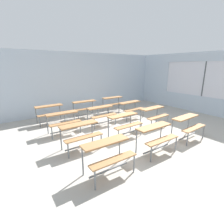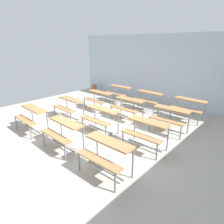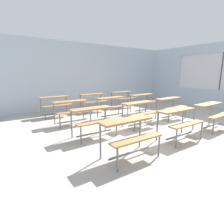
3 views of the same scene
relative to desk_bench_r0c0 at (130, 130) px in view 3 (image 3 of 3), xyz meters
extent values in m
cube|color=#ADA89E|center=(1.71, 0.91, -0.59)|extent=(10.00, 9.00, 0.05)
cube|color=silver|center=(1.71, 5.41, 0.94)|extent=(10.00, 0.12, 3.00)
cube|color=silver|center=(6.71, 4.46, 1.14)|extent=(0.12, 1.90, 1.70)
cube|color=white|center=(6.71, 1.41, 1.14)|extent=(0.02, 4.20, 1.70)
cube|color=#4C5156|center=(6.71, 1.41, 1.14)|extent=(0.06, 0.05, 1.70)
cube|color=#A87547|center=(0.00, 0.11, 0.16)|extent=(1.11, 0.34, 0.04)
cube|color=#A87547|center=(0.00, -0.21, -0.12)|extent=(1.10, 0.24, 0.03)
cylinder|color=slate|center=(-0.49, 0.26, -0.20)|extent=(0.04, 0.04, 0.72)
cylinder|color=slate|center=(0.51, 0.24, -0.20)|extent=(0.04, 0.04, 0.72)
cylinder|color=slate|center=(-0.51, -0.29, -0.34)|extent=(0.04, 0.04, 0.44)
cylinder|color=slate|center=(0.49, -0.31, -0.34)|extent=(0.04, 0.04, 0.44)
cube|color=slate|center=(0.00, -0.03, -0.46)|extent=(1.00, 0.05, 0.03)
cube|color=#A87547|center=(1.63, 0.14, 0.16)|extent=(1.11, 0.35, 0.04)
cube|color=#A87547|center=(1.62, -0.18, -0.12)|extent=(1.11, 0.25, 0.03)
cylinder|color=slate|center=(1.13, 0.29, -0.20)|extent=(0.04, 0.04, 0.72)
cylinder|color=slate|center=(2.13, 0.27, -0.20)|extent=(0.04, 0.04, 0.72)
cylinder|color=slate|center=(1.12, -0.26, -0.34)|extent=(0.04, 0.04, 0.44)
cylinder|color=slate|center=(2.12, -0.28, -0.34)|extent=(0.04, 0.04, 0.44)
cube|color=slate|center=(1.63, 0.00, -0.46)|extent=(1.00, 0.06, 0.03)
cube|color=#A87547|center=(3.16, 0.11, 0.16)|extent=(1.11, 0.34, 0.04)
cube|color=#A87547|center=(3.16, -0.21, -0.12)|extent=(1.10, 0.24, 0.03)
cylinder|color=slate|center=(2.65, 0.24, -0.20)|extent=(0.04, 0.04, 0.72)
cylinder|color=slate|center=(3.65, 0.26, -0.20)|extent=(0.04, 0.04, 0.72)
cylinder|color=slate|center=(2.66, -0.31, -0.34)|extent=(0.04, 0.04, 0.44)
cube|color=slate|center=(3.16, -0.03, -0.46)|extent=(1.00, 0.05, 0.03)
cube|color=#A87547|center=(0.00, 1.51, 0.16)|extent=(1.10, 0.33, 0.04)
cube|color=#A87547|center=(0.00, 1.19, -0.12)|extent=(1.10, 0.23, 0.03)
cylinder|color=slate|center=(-0.49, 1.66, -0.20)|extent=(0.04, 0.04, 0.72)
cylinder|color=slate|center=(0.51, 1.64, -0.20)|extent=(0.04, 0.04, 0.72)
cylinder|color=slate|center=(-0.50, 1.11, -0.34)|extent=(0.04, 0.04, 0.44)
cylinder|color=slate|center=(0.50, 1.09, -0.34)|extent=(0.04, 0.04, 0.44)
cube|color=slate|center=(0.00, 1.37, -0.46)|extent=(1.00, 0.04, 0.03)
cube|color=#A87547|center=(1.61, 1.49, 0.16)|extent=(1.10, 0.33, 0.04)
cube|color=#A87547|center=(1.62, 1.17, -0.12)|extent=(1.10, 0.23, 0.03)
cylinder|color=slate|center=(1.11, 1.62, -0.20)|extent=(0.04, 0.04, 0.72)
cylinder|color=slate|center=(2.11, 1.63, -0.20)|extent=(0.04, 0.04, 0.72)
cylinder|color=slate|center=(1.12, 1.07, -0.34)|extent=(0.04, 0.04, 0.44)
cylinder|color=slate|center=(2.12, 1.08, -0.34)|extent=(0.04, 0.04, 0.44)
cube|color=slate|center=(1.62, 1.35, -0.46)|extent=(1.00, 0.04, 0.03)
cube|color=#A87547|center=(3.19, 1.55, 0.16)|extent=(1.11, 0.34, 0.04)
cube|color=#A87547|center=(3.19, 1.23, -0.12)|extent=(1.10, 0.24, 0.03)
cylinder|color=slate|center=(2.68, 1.68, -0.20)|extent=(0.04, 0.04, 0.72)
cylinder|color=slate|center=(3.68, 1.71, -0.20)|extent=(0.04, 0.04, 0.72)
cylinder|color=slate|center=(2.70, 1.13, -0.34)|extent=(0.04, 0.04, 0.44)
cylinder|color=slate|center=(3.70, 1.16, -0.34)|extent=(0.04, 0.04, 0.44)
cube|color=slate|center=(3.19, 1.41, -0.46)|extent=(1.00, 0.05, 0.03)
cube|color=#A87547|center=(0.01, 2.94, 0.16)|extent=(1.11, 0.34, 0.04)
cube|color=#A87547|center=(0.01, 2.62, -0.12)|extent=(1.10, 0.24, 0.03)
cylinder|color=slate|center=(-0.48, 3.09, -0.20)|extent=(0.04, 0.04, 0.72)
cylinder|color=slate|center=(0.52, 3.07, -0.20)|extent=(0.04, 0.04, 0.72)
cylinder|color=slate|center=(-0.49, 2.54, -0.34)|extent=(0.04, 0.04, 0.44)
cylinder|color=slate|center=(0.51, 2.52, -0.34)|extent=(0.04, 0.04, 0.44)
cube|color=slate|center=(0.01, 2.80, -0.46)|extent=(1.00, 0.05, 0.03)
cube|color=#A87547|center=(1.57, 2.90, 0.16)|extent=(1.10, 0.33, 0.04)
cube|color=#A87547|center=(1.57, 2.58, -0.12)|extent=(1.10, 0.23, 0.03)
cylinder|color=slate|center=(1.07, 3.04, -0.20)|extent=(0.04, 0.04, 0.72)
cylinder|color=slate|center=(2.07, 3.05, -0.20)|extent=(0.04, 0.04, 0.72)
cylinder|color=slate|center=(1.07, 2.49, -0.34)|extent=(0.04, 0.04, 0.44)
cylinder|color=slate|center=(2.07, 2.50, -0.34)|extent=(0.04, 0.04, 0.44)
cube|color=slate|center=(1.57, 2.76, -0.46)|extent=(1.00, 0.04, 0.03)
cube|color=#A87547|center=(3.18, 2.91, 0.16)|extent=(1.10, 0.34, 0.04)
cube|color=#A87547|center=(3.18, 2.59, -0.12)|extent=(1.10, 0.24, 0.03)
cylinder|color=slate|center=(2.67, 3.04, -0.20)|extent=(0.04, 0.04, 0.72)
cylinder|color=slate|center=(3.67, 3.06, -0.20)|extent=(0.04, 0.04, 0.72)
cylinder|color=slate|center=(2.68, 2.49, -0.34)|extent=(0.04, 0.04, 0.44)
cylinder|color=slate|center=(3.68, 2.51, -0.34)|extent=(0.04, 0.04, 0.44)
cube|color=slate|center=(3.18, 2.77, -0.46)|extent=(1.00, 0.05, 0.03)
cube|color=#A87547|center=(-0.06, 4.33, 0.16)|extent=(1.10, 0.32, 0.04)
cube|color=#A87547|center=(-0.06, 4.01, -0.12)|extent=(1.10, 0.22, 0.03)
cylinder|color=slate|center=(-0.56, 4.47, -0.20)|extent=(0.04, 0.04, 0.72)
cylinder|color=slate|center=(0.44, 4.47, -0.20)|extent=(0.04, 0.04, 0.72)
cylinder|color=slate|center=(-0.56, 3.92, -0.34)|extent=(0.04, 0.04, 0.44)
cylinder|color=slate|center=(0.44, 3.92, -0.34)|extent=(0.04, 0.04, 0.44)
cube|color=slate|center=(-0.06, 4.19, -0.46)|extent=(1.00, 0.03, 0.03)
cube|color=#A87547|center=(1.56, 4.27, 0.16)|extent=(1.11, 0.36, 0.04)
cube|color=#A87547|center=(1.54, 3.95, -0.12)|extent=(1.11, 0.26, 0.03)
cylinder|color=slate|center=(1.06, 4.43, -0.20)|extent=(0.04, 0.04, 0.72)
cylinder|color=slate|center=(2.06, 4.40, -0.20)|extent=(0.04, 0.04, 0.72)
cylinder|color=slate|center=(1.04, 3.88, -0.34)|extent=(0.04, 0.04, 0.44)
cylinder|color=slate|center=(2.04, 3.85, -0.34)|extent=(0.04, 0.04, 0.44)
cube|color=slate|center=(1.55, 4.13, -0.46)|extent=(1.00, 0.07, 0.03)
cube|color=#A87547|center=(3.21, 4.31, 0.16)|extent=(1.11, 0.37, 0.04)
cube|color=#A87547|center=(3.20, 3.99, -0.12)|extent=(1.11, 0.27, 0.03)
cylinder|color=slate|center=(2.72, 4.47, -0.20)|extent=(0.04, 0.04, 0.72)
cylinder|color=slate|center=(3.72, 4.42, -0.20)|extent=(0.04, 0.04, 0.72)
cylinder|color=slate|center=(2.69, 3.92, -0.34)|extent=(0.04, 0.04, 0.44)
cylinder|color=slate|center=(3.69, 3.87, -0.34)|extent=(0.04, 0.04, 0.44)
cube|color=slate|center=(3.20, 4.17, -0.46)|extent=(1.00, 0.08, 0.03)
camera|label=1|loc=(-1.82, -2.69, 1.79)|focal=26.57mm
camera|label=2|loc=(5.55, -2.46, 2.05)|focal=31.04mm
camera|label=3|loc=(-2.09, -2.39, 1.04)|focal=28.00mm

